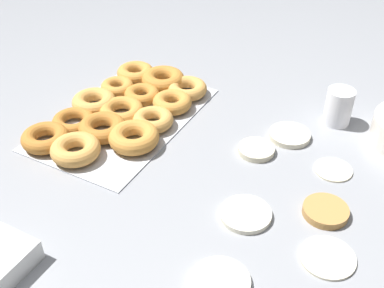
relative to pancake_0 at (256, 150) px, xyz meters
name	(u,v)px	position (x,y,z in m)	size (l,w,h in m)	color
ground_plane	(219,188)	(0.15, -0.02, -0.01)	(3.00, 3.00, 0.00)	gray
pancake_0	(256,150)	(0.00, 0.00, 0.00)	(0.08, 0.08, 0.01)	beige
pancake_1	(246,214)	(0.19, 0.06, 0.00)	(0.10, 0.10, 0.01)	silver
pancake_2	(333,169)	(-0.02, 0.17, 0.00)	(0.08, 0.08, 0.01)	beige
pancake_3	(220,282)	(0.35, 0.08, 0.00)	(0.10, 0.10, 0.01)	silver
pancake_4	(328,256)	(0.22, 0.22, 0.00)	(0.10, 0.10, 0.01)	beige
pancake_5	(326,211)	(0.12, 0.19, 0.00)	(0.09, 0.09, 0.02)	#B27F42
pancake_6	(290,135)	(-0.09, 0.05, 0.00)	(0.09, 0.09, 0.01)	beige
donut_tray	(124,110)	(0.02, -0.34, 0.01)	(0.46, 0.29, 0.04)	silver
paper_cup	(339,107)	(-0.20, 0.12, 0.04)	(0.06, 0.06, 0.09)	white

